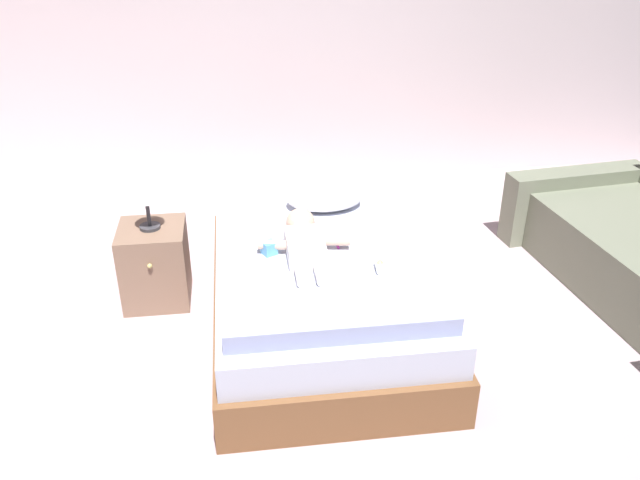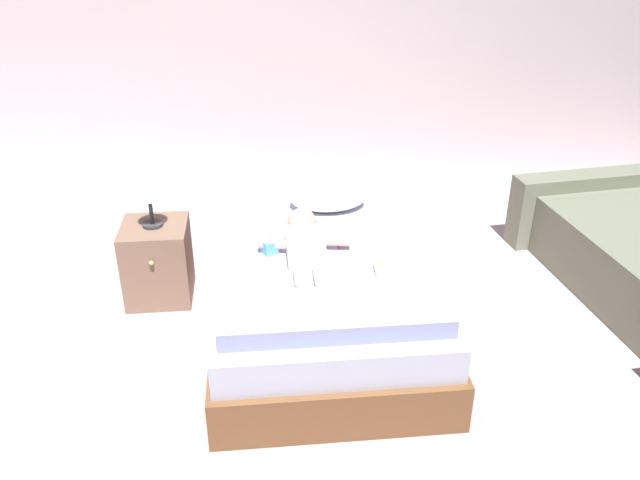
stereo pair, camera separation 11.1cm
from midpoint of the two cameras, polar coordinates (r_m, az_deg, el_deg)
The scene contains 11 objects.
ground_plane at distance 3.48m, azimuth -2.21°, elevation -13.70°, with size 8.00×8.00×0.00m, color #B69FA5.
wall_behind_bed at distance 5.68m, azimuth -4.62°, elevation 18.28°, with size 8.00×0.12×2.75m, color silver.
bed at distance 3.91m, azimuth 0.81°, elevation -4.33°, with size 1.24×2.03×0.46m.
pillow at distance 4.36m, azimuth 1.40°, elevation 3.67°, with size 0.50×0.36×0.13m.
baby at distance 3.82m, azimuth -0.54°, elevation -0.04°, with size 0.54×0.70×0.18m.
toothbrush at distance 3.92m, azimuth 2.21°, elevation -0.17°, with size 0.03×0.15×0.02m.
nightstand at distance 4.26m, azimuth -13.20°, elevation -1.83°, with size 0.40×0.43×0.50m.
lamp at distance 4.04m, azimuth -13.94°, elevation 4.24°, with size 0.18×0.18×0.33m.
blanket at distance 3.15m, azimuth 2.39°, elevation -7.08°, with size 1.12×0.27×0.10m.
toy_block at distance 3.81m, azimuth -3.59°, elevation -0.64°, with size 0.10×0.10×0.08m.
baby_bottle at distance 3.64m, azimuth 6.00°, elevation -2.36°, with size 0.06×0.11×0.07m.
Camera 2 is at (-0.08, -2.61, 2.30)m, focal length 36.84 mm.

